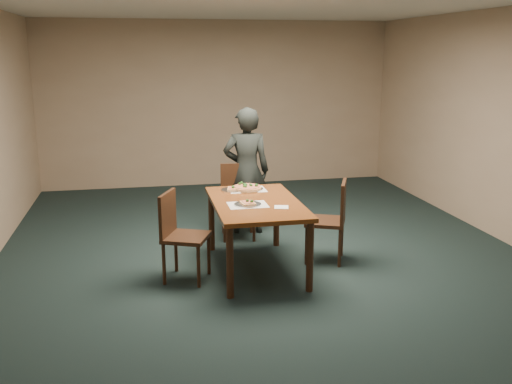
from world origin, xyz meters
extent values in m
plane|color=black|center=(0.00, 0.00, 0.00)|extent=(8.00, 8.00, 0.00)
plane|color=tan|center=(0.00, 4.00, 1.40)|extent=(6.00, 0.00, 6.00)
plane|color=tan|center=(0.00, -4.00, 1.40)|extent=(6.00, 0.00, 6.00)
cube|color=#5F2E13|center=(-0.17, -0.13, 0.73)|extent=(0.90, 1.50, 0.04)
cylinder|color=black|center=(-0.56, -0.82, 0.35)|extent=(0.07, 0.07, 0.70)
cylinder|color=black|center=(-0.56, 0.56, 0.35)|extent=(0.07, 0.07, 0.70)
cylinder|color=black|center=(0.22, -0.82, 0.35)|extent=(0.07, 0.07, 0.70)
cylinder|color=black|center=(0.22, 0.56, 0.35)|extent=(0.07, 0.07, 0.70)
cube|color=black|center=(-0.17, 0.96, 0.45)|extent=(0.46, 0.46, 0.04)
cylinder|color=black|center=(-0.37, 0.80, 0.21)|extent=(0.04, 0.04, 0.43)
cylinder|color=black|center=(-0.33, 1.16, 0.21)|extent=(0.04, 0.04, 0.43)
cylinder|color=black|center=(-0.01, 0.76, 0.21)|extent=(0.04, 0.04, 0.43)
cylinder|color=black|center=(0.03, 1.12, 0.21)|extent=(0.04, 0.04, 0.43)
cube|color=black|center=(-0.15, 1.15, 0.69)|extent=(0.42, 0.08, 0.44)
cube|color=black|center=(-0.92, -0.28, 0.45)|extent=(0.55, 0.55, 0.04)
cylinder|color=black|center=(-0.83, -0.52, 0.21)|extent=(0.04, 0.04, 0.43)
cylinder|color=black|center=(-1.16, -0.38, 0.21)|extent=(0.04, 0.04, 0.43)
cylinder|color=black|center=(-0.69, -0.19, 0.21)|extent=(0.04, 0.04, 0.43)
cylinder|color=black|center=(-1.02, -0.04, 0.21)|extent=(0.04, 0.04, 0.43)
cube|color=black|center=(-1.10, -0.21, 0.69)|extent=(0.20, 0.40, 0.44)
cube|color=black|center=(0.63, -0.03, 0.45)|extent=(0.55, 0.55, 0.04)
cylinder|color=black|center=(0.54, 0.20, 0.21)|extent=(0.04, 0.04, 0.43)
cylinder|color=black|center=(0.87, 0.06, 0.21)|extent=(0.04, 0.04, 0.43)
cylinder|color=black|center=(0.39, -0.13, 0.21)|extent=(0.04, 0.04, 0.43)
cylinder|color=black|center=(0.72, -0.27, 0.21)|extent=(0.04, 0.04, 0.43)
cube|color=black|center=(0.80, -0.11, 0.69)|extent=(0.20, 0.40, 0.44)
imported|color=black|center=(-0.03, 1.17, 0.81)|extent=(0.63, 0.46, 1.61)
cube|color=white|center=(-0.17, 0.40, 0.75)|extent=(0.42, 0.32, 0.00)
cube|color=white|center=(-0.28, -0.26, 0.75)|extent=(0.40, 0.30, 0.00)
cylinder|color=silver|center=(-0.17, 0.40, 0.76)|extent=(0.37, 0.37, 0.01)
cylinder|color=tan|center=(-0.17, 0.40, 0.77)|extent=(0.33, 0.33, 0.02)
cylinder|color=#E2B176|center=(-0.17, 0.40, 0.79)|extent=(0.30, 0.30, 0.01)
sphere|color=#174013|center=(-0.17, 0.43, 0.80)|extent=(0.03, 0.03, 0.03)
sphere|color=#174013|center=(-0.06, 0.36, 0.80)|extent=(0.04, 0.04, 0.04)
sphere|color=#174013|center=(-0.19, 0.37, 0.80)|extent=(0.04, 0.04, 0.04)
sphere|color=#174013|center=(-0.24, 0.48, 0.80)|extent=(0.03, 0.03, 0.03)
sphere|color=#174013|center=(-0.12, 0.42, 0.80)|extent=(0.03, 0.03, 0.03)
sphere|color=#174013|center=(-0.19, 0.43, 0.80)|extent=(0.04, 0.04, 0.04)
sphere|color=#174013|center=(-0.21, 0.52, 0.80)|extent=(0.03, 0.03, 0.03)
sphere|color=#174013|center=(-0.19, 0.34, 0.80)|extent=(0.03, 0.03, 0.03)
sphere|color=#174013|center=(-0.12, 0.38, 0.80)|extent=(0.03, 0.03, 0.03)
sphere|color=#174013|center=(-0.21, 0.36, 0.80)|extent=(0.03, 0.03, 0.03)
cylinder|color=silver|center=(-0.28, -0.26, 0.76)|extent=(0.28, 0.28, 0.01)
cube|color=tan|center=(-0.28, -0.26, 0.77)|extent=(0.15, 0.18, 0.02)
cube|color=#E2B176|center=(-0.28, -0.26, 0.78)|extent=(0.12, 0.15, 0.01)
sphere|color=#174013|center=(-0.25, -0.29, 0.79)|extent=(0.03, 0.03, 0.03)
sphere|color=#174013|center=(-0.28, -0.25, 0.79)|extent=(0.03, 0.03, 0.03)
cylinder|color=silver|center=(-0.32, 0.40, 0.76)|extent=(0.28, 0.28, 0.01)
cube|color=tan|center=(-0.32, 0.40, 0.77)|extent=(0.16, 0.19, 0.02)
cube|color=#E2B176|center=(-0.32, 0.40, 0.78)|extent=(0.13, 0.16, 0.01)
sphere|color=#174013|center=(-0.33, 0.39, 0.79)|extent=(0.03, 0.03, 0.03)
sphere|color=#174013|center=(-0.33, 0.37, 0.79)|extent=(0.03, 0.03, 0.03)
cube|color=white|center=(0.03, -0.43, 0.75)|extent=(0.17, 0.17, 0.01)
camera|label=1|loc=(-1.32, -5.79, 2.27)|focal=40.00mm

